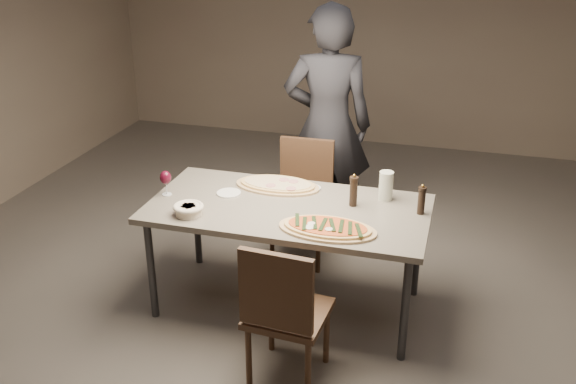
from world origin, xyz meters
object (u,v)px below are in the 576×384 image
(diner, at_px, (328,126))
(carafe, at_px, (386,186))
(zucchini_pizza, at_px, (327,228))
(pepper_mill_left, at_px, (354,191))
(dining_table, at_px, (288,214))
(chair_near, at_px, (283,308))
(bread_basket, at_px, (188,209))
(chair_far, at_px, (303,193))
(ham_pizza, at_px, (278,185))

(diner, bearing_deg, carafe, 113.92)
(zucchini_pizza, distance_m, pepper_mill_left, 0.41)
(dining_table, distance_m, carafe, 0.67)
(zucchini_pizza, distance_m, chair_near, 0.58)
(diner, bearing_deg, bread_basket, 56.40)
(bread_basket, distance_m, pepper_mill_left, 1.05)
(dining_table, xyz_separation_m, chair_far, (-0.09, 0.74, -0.18))
(carafe, distance_m, diner, 1.01)
(ham_pizza, distance_m, pepper_mill_left, 0.58)
(zucchini_pizza, distance_m, chair_far, 1.11)
(zucchini_pizza, relative_size, pepper_mill_left, 2.70)
(chair_near, bearing_deg, diner, 99.66)
(dining_table, height_order, chair_near, chair_near)
(zucchini_pizza, bearing_deg, chair_near, -112.14)
(zucchini_pizza, xyz_separation_m, ham_pizza, (-0.47, 0.54, -0.00))
(ham_pizza, bearing_deg, carafe, -3.34)
(zucchini_pizza, relative_size, diner, 0.31)
(ham_pizza, distance_m, diner, 0.85)
(pepper_mill_left, bearing_deg, diner, 111.97)
(chair_near, bearing_deg, dining_table, 108.09)
(dining_table, height_order, carafe, carafe)
(ham_pizza, relative_size, chair_near, 0.65)
(carafe, bearing_deg, chair_near, -110.49)
(chair_far, bearing_deg, diner, -106.49)
(bread_basket, bearing_deg, ham_pizza, 54.42)
(bread_basket, height_order, carafe, carafe)
(dining_table, relative_size, pepper_mill_left, 8.20)
(dining_table, bearing_deg, ham_pizza, 118.91)
(dining_table, relative_size, ham_pizza, 3.06)
(bread_basket, height_order, chair_far, chair_far)
(carafe, relative_size, diner, 0.10)
(zucchini_pizza, xyz_separation_m, bread_basket, (-0.88, -0.03, 0.02))
(ham_pizza, height_order, carafe, carafe)
(bread_basket, xyz_separation_m, carafe, (1.15, 0.57, 0.06))
(zucchini_pizza, xyz_separation_m, chair_near, (-0.12, -0.51, -0.26))
(dining_table, xyz_separation_m, zucchini_pizza, (0.32, -0.26, 0.07))
(carafe, xyz_separation_m, chair_near, (-0.39, -1.05, -0.34))
(zucchini_pizza, height_order, carafe, carafe)
(chair_far, bearing_deg, carafe, 144.21)
(pepper_mill_left, relative_size, chair_far, 0.24)
(pepper_mill_left, distance_m, chair_near, 0.98)
(dining_table, height_order, zucchini_pizza, zucchini_pizza)
(dining_table, height_order, ham_pizza, ham_pizza)
(dining_table, height_order, diner, diner)
(zucchini_pizza, xyz_separation_m, chair_far, (-0.41, 1.00, -0.25))
(ham_pizza, distance_m, chair_near, 1.14)
(zucchini_pizza, bearing_deg, chair_far, 103.59)
(pepper_mill_left, distance_m, chair_far, 0.85)
(dining_table, distance_m, bread_basket, 0.64)
(chair_far, bearing_deg, ham_pizza, 80.09)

